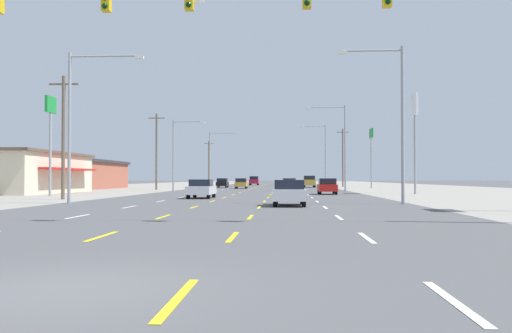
{
  "coord_description": "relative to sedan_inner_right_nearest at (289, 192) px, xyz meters",
  "views": [
    {
      "loc": [
        3.14,
        -7.67,
        1.56
      ],
      "look_at": [
        -0.16,
        55.17,
        2.88
      ],
      "focal_mm": 39.17,
      "sensor_mm": 36.0,
      "label": 1
    }
  ],
  "objects": [
    {
      "name": "utility_pole_left_row_1",
      "position": [
        -17.45,
        42.15,
        4.55
      ],
      "size": [
        2.2,
        0.26,
        10.21
      ],
      "color": "brown",
      "rests_on": "ground"
    },
    {
      "name": "streetlight_left_row_1",
      "position": [
        -13.1,
        34.01,
        4.23
      ],
      "size": [
        3.87,
        0.26,
        8.54
      ],
      "color": "gray",
      "rests_on": "ground"
    },
    {
      "name": "utility_pole_right_row_2",
      "position": [
        10.18,
        69.84,
        4.69
      ],
      "size": [
        2.2,
        0.26,
        10.5
      ],
      "color": "brown",
      "rests_on": "ground"
    },
    {
      "name": "streetlight_left_row_2",
      "position": [
        -12.93,
        65.98,
        5.01
      ],
      "size": [
        5.13,
        0.26,
        9.76
      ],
      "color": "gray",
      "rests_on": "ground"
    },
    {
      "name": "streetlight_right_row_1",
      "position": [
        6.3,
        34.01,
        5.14
      ],
      "size": [
        4.64,
        0.26,
        10.11
      ],
      "color": "gray",
      "rests_on": "ground"
    },
    {
      "name": "pole_sign_left_row_1",
      "position": [
        -20.45,
        15.39,
        5.63
      ],
      "size": [
        0.24,
        1.91,
        8.6
      ],
      "color": "gray",
      "rests_on": "ground"
    },
    {
      "name": "utility_pole_left_row_3",
      "position": [
        -18.06,
        97.4,
        4.57
      ],
      "size": [
        2.2,
        0.26,
        10.25
      ],
      "color": "brown",
      "rests_on": "ground"
    },
    {
      "name": "streetlight_left_row_0",
      "position": [
        -12.99,
        2.03,
        4.74
      ],
      "size": [
        4.72,
        0.26,
        9.32
      ],
      "color": "gray",
      "rests_on": "ground"
    },
    {
      "name": "storefront_left_row_1",
      "position": [
        -29.52,
        25.41,
        1.41
      ],
      "size": [
        14.07,
        17.89,
        4.31
      ],
      "color": "beige",
      "rests_on": "ground"
    },
    {
      "name": "hatchback_inner_right_midfar",
      "position": [
        0.28,
        38.68,
        0.03
      ],
      "size": [
        1.72,
        3.9,
        1.54
      ],
      "color": "#235B2D",
      "rests_on": "ground"
    },
    {
      "name": "suv_inner_left_distant_a",
      "position": [
        -7.08,
        91.21,
        0.27
      ],
      "size": [
        1.98,
        4.9,
        1.98
      ],
      "color": "maroon",
      "rests_on": "ground"
    },
    {
      "name": "storefront_left_row_2",
      "position": [
        -31.57,
        49.91,
        1.36
      ],
      "size": [
        11.63,
        18.44,
        4.19
      ],
      "color": "#A35642",
      "rests_on": "ground"
    },
    {
      "name": "hatchback_far_left_farther",
      "position": [
        -10.44,
        58.56,
        0.03
      ],
      "size": [
        1.72,
        3.9,
        1.54
      ],
      "color": "black",
      "rests_on": "ground"
    },
    {
      "name": "lot_apron_right",
      "position": [
        21.39,
        42.05,
        -0.75
      ],
      "size": [
        28.0,
        440.0,
        0.01
      ],
      "primitive_type": "cube",
      "color": "gray",
      "rests_on": "ground"
    },
    {
      "name": "lane_markings",
      "position": [
        -3.36,
        80.55,
        -0.75
      ],
      "size": [
        10.64,
        227.6,
        0.01
      ],
      "color": "white",
      "rests_on": "ground"
    },
    {
      "name": "suv_far_right_farthest",
      "position": [
        3.82,
        63.16,
        0.27
      ],
      "size": [
        1.98,
        4.9,
        1.98
      ],
      "color": "#B28C33",
      "rests_on": "ground"
    },
    {
      "name": "signal_span_wire",
      "position": [
        -3.36,
        -12.22,
        5.07
      ],
      "size": [
        27.7,
        0.53,
        9.84
      ],
      "color": "brown",
      "rests_on": "ground"
    },
    {
      "name": "hatchback_inner_left_far",
      "position": [
        -6.82,
        51.79,
        0.03
      ],
      "size": [
        1.72,
        3.9,
        1.54
      ],
      "color": "#B28C33",
      "rests_on": "ground"
    },
    {
      "name": "ground_plane",
      "position": [
        -3.36,
        42.05,
        -0.76
      ],
      "size": [
        572.0,
        572.0,
        0.0
      ],
      "primitive_type": "plane",
      "color": "#4C4C4F"
    },
    {
      "name": "hatchback_far_right_mid",
      "position": [
        3.8,
        22.32,
        0.03
      ],
      "size": [
        1.72,
        3.9,
        1.54
      ],
      "color": "red",
      "rests_on": "ground"
    },
    {
      "name": "utility_pole_left_row_0",
      "position": [
        -16.52,
        8.52,
        3.98
      ],
      "size": [
        2.2,
        0.26,
        9.09
      ],
      "color": "brown",
      "rests_on": "ground"
    },
    {
      "name": "streetlight_right_row_0",
      "position": [
        6.39,
        2.03,
        4.72
      ],
      "size": [
        3.94,
        0.26,
        9.47
      ],
      "color": "gray",
      "rests_on": "ground"
    },
    {
      "name": "lot_apron_left",
      "position": [
        -28.11,
        42.05,
        -0.75
      ],
      "size": [
        28.0,
        440.0,
        0.01
      ],
      "primitive_type": "cube",
      "color": "gray",
      "rests_on": "ground"
    },
    {
      "name": "sedan_inner_left_near",
      "position": [
        -6.73,
        11.41,
        0.0
      ],
      "size": [
        1.8,
        4.5,
        1.46
      ],
      "color": "silver",
      "rests_on": "ground"
    },
    {
      "name": "pole_sign_right_row_1",
      "position": [
        12.67,
        24.53,
        6.86
      ],
      "size": [
        0.24,
        2.17,
        9.94
      ],
      "color": "gray",
      "rests_on": "ground"
    },
    {
      "name": "sedan_inner_right_nearest",
      "position": [
        0.0,
        0.0,
        0.0
      ],
      "size": [
        1.8,
        4.5,
        1.46
      ],
      "color": "silver",
      "rests_on": "ground"
    },
    {
      "name": "pole_sign_right_row_2",
      "position": [
        13.1,
        55.51,
        6.44
      ],
      "size": [
        0.24,
        2.7,
        9.25
      ],
      "color": "gray",
      "rests_on": "ground"
    },
    {
      "name": "streetlight_right_row_2",
      "position": [
        6.38,
        65.98,
        5.51
      ],
      "size": [
        4.34,
        0.26,
        10.9
      ],
      "color": "gray",
      "rests_on": "ground"
    }
  ]
}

